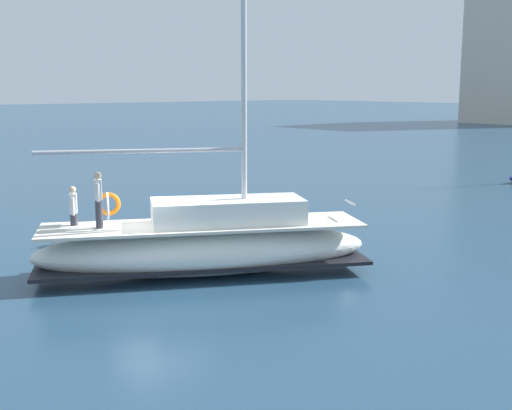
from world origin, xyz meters
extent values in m
plane|color=navy|center=(0.00, 0.00, 0.00)|extent=(400.00, 400.00, 0.00)
ellipsoid|color=white|center=(0.67, 1.22, 0.70)|extent=(6.80, 9.54, 1.40)
cube|color=black|center=(0.67, 1.22, 0.39)|extent=(6.72, 9.39, 0.10)
cube|color=beige|center=(0.67, 1.22, 1.44)|extent=(6.39, 9.03, 0.08)
cube|color=white|center=(1.02, 1.85, 1.83)|extent=(3.58, 4.59, 0.70)
cylinder|color=silver|center=(1.26, 2.27, 6.58)|extent=(0.16, 0.16, 10.21)
cylinder|color=#B7B7BC|center=(-0.16, -0.24, 3.60)|extent=(2.93, 5.08, 0.12)
cylinder|color=silver|center=(2.83, 5.07, 1.95)|extent=(0.81, 0.49, 0.06)
torus|color=orange|center=(-1.65, -0.50, 1.95)|extent=(0.47, 0.68, 0.70)
cylinder|color=#33333D|center=(-0.74, -1.29, 1.88)|extent=(0.20, 0.20, 0.80)
cube|color=white|center=(-0.74, -1.29, 2.56)|extent=(0.38, 0.33, 0.56)
sphere|color=beige|center=(-0.74, -1.29, 2.95)|extent=(0.20, 0.20, 0.20)
cylinder|color=white|center=(-0.94, -1.18, 2.51)|extent=(0.09, 0.09, 0.50)
cylinder|color=white|center=(-0.55, -1.39, 2.51)|extent=(0.09, 0.09, 0.50)
cylinder|color=#33333D|center=(-1.58, -1.65, 1.66)|extent=(0.20, 0.20, 0.35)
cube|color=white|center=(-1.58, -1.65, 2.11)|extent=(0.38, 0.33, 0.56)
sphere|color=beige|center=(-1.58, -1.65, 2.50)|extent=(0.20, 0.20, 0.20)
cylinder|color=white|center=(-1.77, -1.54, 2.06)|extent=(0.09, 0.09, 0.50)
cylinder|color=white|center=(-1.39, -1.75, 2.06)|extent=(0.09, 0.09, 0.50)
torus|color=silver|center=(-0.63, -1.08, 2.10)|extent=(0.69, 0.42, 0.76)
sphere|color=silver|center=(-5.28, -0.37, 0.22)|extent=(0.73, 0.73, 0.73)
cylinder|color=black|center=(-5.28, -0.37, 0.52)|extent=(0.04, 0.04, 0.60)
camera|label=1|loc=(15.69, -9.76, 5.32)|focal=46.56mm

